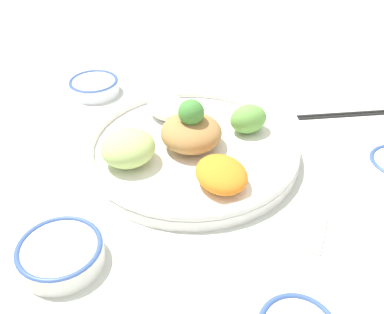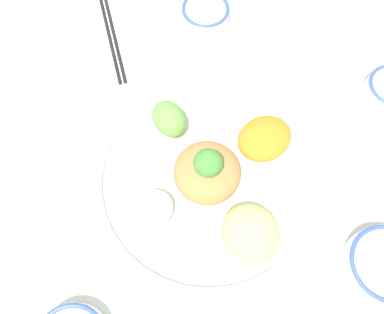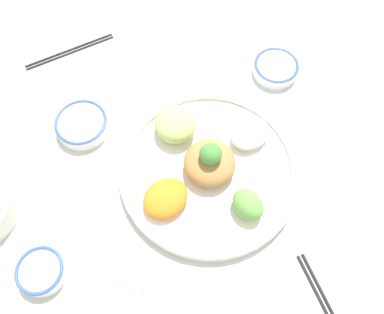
% 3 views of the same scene
% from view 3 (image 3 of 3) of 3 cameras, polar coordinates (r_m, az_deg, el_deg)
% --- Properties ---
extents(ground_plane, '(2.40, 2.40, 0.00)m').
position_cam_3_polar(ground_plane, '(0.81, 0.90, -2.34)').
color(ground_plane, silver).
extents(salad_platter, '(0.38, 0.38, 0.11)m').
position_cam_3_polar(salad_platter, '(0.79, 2.40, -1.40)').
color(salad_platter, white).
rests_on(salad_platter, ground_plane).
extents(sauce_bowl_red, '(0.12, 0.12, 0.03)m').
position_cam_3_polar(sauce_bowl_red, '(0.88, -16.42, 4.77)').
color(sauce_bowl_red, white).
rests_on(sauce_bowl_red, ground_plane).
extents(sauce_bowl_dark, '(0.11, 0.11, 0.03)m').
position_cam_3_polar(sauce_bowl_dark, '(0.95, 12.64, 13.12)').
color(sauce_bowl_dark, white).
rests_on(sauce_bowl_dark, ground_plane).
extents(rice_bowl_plain, '(0.09, 0.09, 0.03)m').
position_cam_3_polar(rice_bowl_plain, '(0.79, -21.98, -15.84)').
color(rice_bowl_plain, white).
rests_on(rice_bowl_plain, ground_plane).
extents(chopsticks_pair_near, '(0.02, 0.23, 0.01)m').
position_cam_3_polar(chopsticks_pair_near, '(1.03, -18.13, 15.12)').
color(chopsticks_pair_near, black).
rests_on(chopsticks_pair_near, ground_plane).
extents(chopsticks_pair_far, '(0.22, 0.04, 0.01)m').
position_cam_3_polar(chopsticks_pair_far, '(0.79, 20.11, -21.14)').
color(chopsticks_pair_far, black).
rests_on(chopsticks_pair_far, ground_plane).
extents(serving_spoon_main, '(0.09, 0.11, 0.01)m').
position_cam_3_polar(serving_spoon_main, '(0.76, -11.18, -18.29)').
color(serving_spoon_main, beige).
rests_on(serving_spoon_main, ground_plane).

